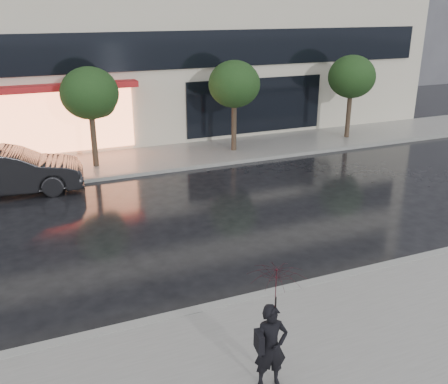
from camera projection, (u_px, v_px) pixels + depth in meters
ground at (287, 268)px, 12.37m from camera, size 120.00×120.00×0.00m
sidewalk_near at (371, 342)px, 9.55m from camera, size 60.00×4.50×0.12m
sidewalk_far at (167, 157)px, 21.19m from camera, size 60.00×3.50×0.12m
curb_near at (308, 285)px, 11.49m from camera, size 60.00×0.25×0.14m
curb_far at (180, 169)px, 19.68m from camera, size 60.00×0.25×0.14m
tree_mid_west at (91, 95)px, 18.93m from camera, size 2.20×2.20×3.99m
tree_mid_east at (235, 86)px, 21.11m from camera, size 2.20×2.20×3.99m
tree_far_east at (352, 78)px, 23.30m from camera, size 2.20×2.20×3.99m
parked_car at (9, 171)px, 17.01m from camera, size 5.00×2.23×1.60m
pedestrian_with_umbrella at (275, 308)px, 7.89m from camera, size 1.07×1.09×2.23m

